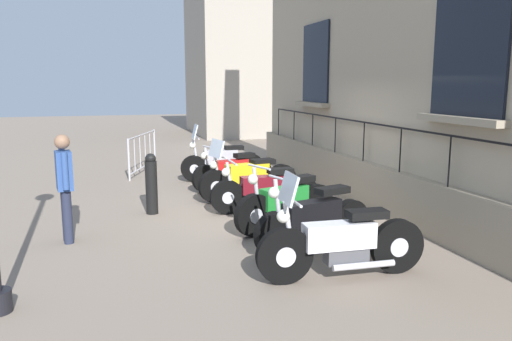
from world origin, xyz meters
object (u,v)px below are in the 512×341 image
(crowd_barrier, at_px, (143,152))
(motorcycle_red, at_px, (233,172))
(motorcycle_green, at_px, (286,204))
(motorcycle_maroon, at_px, (265,190))
(motorcycle_silver, at_px, (222,163))
(motorcycle_white, at_px, (341,243))
(motorcycle_yellow, at_px, (248,178))
(bollard, at_px, (151,184))
(motorcycle_black, at_px, (314,220))
(pedestrian_standing, at_px, (65,182))

(crowd_barrier, bearing_deg, motorcycle_red, 123.64)
(motorcycle_green, bearing_deg, motorcycle_maroon, -90.71)
(motorcycle_red, bearing_deg, motorcycle_maroon, 92.87)
(motorcycle_silver, xyz_separation_m, motorcycle_white, (-0.06, 6.57, 0.01))
(motorcycle_yellow, distance_m, bollard, 2.11)
(motorcycle_black, relative_size, bollard, 1.76)
(motorcycle_silver, distance_m, motorcycle_green, 4.43)
(motorcycle_silver, height_order, bollard, motorcycle_silver)
(motorcycle_silver, height_order, motorcycle_maroon, motorcycle_silver)
(motorcycle_red, bearing_deg, motorcycle_white, 90.40)
(motorcycle_silver, height_order, crowd_barrier, motorcycle_silver)
(motorcycle_white, xyz_separation_m, pedestrian_standing, (3.34, -2.45, 0.47))
(motorcycle_maroon, bearing_deg, crowd_barrier, -68.30)
(motorcycle_yellow, xyz_separation_m, crowd_barrier, (1.89, -3.80, 0.11))
(motorcycle_white, xyz_separation_m, bollard, (1.98, -3.79, 0.12))
(motorcycle_black, height_order, motorcycle_white, motorcycle_white)
(motorcycle_yellow, bearing_deg, motorcycle_silver, -87.58)
(motorcycle_red, distance_m, motorcycle_maroon, 2.11)
(motorcycle_white, distance_m, pedestrian_standing, 4.17)
(motorcycle_white, bearing_deg, motorcycle_green, -91.39)
(motorcycle_black, height_order, crowd_barrier, motorcycle_black)
(motorcycle_silver, distance_m, bollard, 3.38)
(motorcycle_black, distance_m, crowd_barrier, 7.31)
(motorcycle_red, relative_size, bollard, 1.76)
(motorcycle_green, xyz_separation_m, motorcycle_black, (-0.09, 0.96, -0.02))
(motorcycle_green, relative_size, motorcycle_white, 0.88)
(motorcycle_maroon, bearing_deg, motorcycle_red, -87.13)
(motorcycle_white, height_order, crowd_barrier, motorcycle_white)
(motorcycle_red, distance_m, crowd_barrier, 3.30)
(motorcycle_red, distance_m, motorcycle_black, 4.30)
(motorcycle_white, height_order, pedestrian_standing, pedestrian_standing)
(motorcycle_silver, relative_size, bollard, 1.85)
(motorcycle_red, relative_size, motorcycle_maroon, 0.94)
(motorcycle_green, distance_m, motorcycle_white, 2.14)
(motorcycle_silver, relative_size, motorcycle_yellow, 0.95)
(motorcycle_silver, xyz_separation_m, pedestrian_standing, (3.28, 4.12, 0.49))
(motorcycle_silver, relative_size, pedestrian_standing, 1.27)
(pedestrian_standing, bearing_deg, bollard, -135.55)
(motorcycle_green, bearing_deg, pedestrian_standing, -5.26)
(motorcycle_maroon, xyz_separation_m, pedestrian_standing, (3.41, 0.92, 0.51))
(bollard, height_order, pedestrian_standing, pedestrian_standing)
(motorcycle_maroon, height_order, crowd_barrier, crowd_barrier)
(motorcycle_maroon, bearing_deg, motorcycle_white, 88.86)
(motorcycle_maroon, xyz_separation_m, motorcycle_black, (-0.08, 2.19, 0.00))
(motorcycle_green, bearing_deg, motorcycle_white, 88.61)
(motorcycle_black, xyz_separation_m, crowd_barrier, (2.01, -7.03, 0.15))
(motorcycle_maroon, relative_size, motorcycle_white, 0.96)
(crowd_barrier, bearing_deg, pedestrian_standing, 75.62)
(motorcycle_silver, relative_size, motorcycle_red, 1.05)
(motorcycle_silver, bearing_deg, bollard, 55.40)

